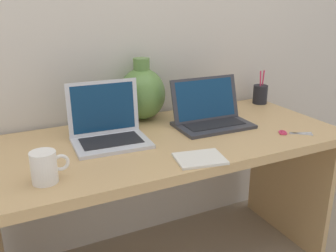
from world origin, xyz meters
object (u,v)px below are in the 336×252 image
green_vase (142,93)px  notebook_stack (201,158)px  laptop_left (107,126)px  coffee_mug (45,167)px  scissors (289,133)px  laptop_right (209,113)px  pen_cup (260,94)px

green_vase → notebook_stack: (0.00, -0.56, -0.13)m
laptop_left → notebook_stack: laptop_left is taller
notebook_stack → coffee_mug: (-0.55, 0.07, 0.05)m
green_vase → coffee_mug: bearing=-138.4°
notebook_stack → scissors: bearing=7.7°
laptop_right → green_vase: bearing=138.2°
notebook_stack → coffee_mug: coffee_mug is taller
laptop_left → coffee_mug: bearing=-137.5°
coffee_mug → green_vase: bearing=41.6°
coffee_mug → pen_cup: (1.25, 0.45, -0.00)m
laptop_right → notebook_stack: 0.42m
green_vase → pen_cup: 0.71m
laptop_left → pen_cup: (0.95, 0.18, -0.01)m
laptop_right → coffee_mug: laptop_right is taller
laptop_left → pen_cup: size_ratio=1.69×
pen_cup → scissors: 0.50m
laptop_left → scissors: 0.80m
notebook_stack → pen_cup: (0.70, 0.52, 0.05)m
laptop_right → green_vase: size_ratio=1.17×
laptop_left → laptop_right: laptop_left is taller
laptop_left → notebook_stack: (0.25, -0.35, -0.06)m
notebook_stack → scissors: 0.50m
laptop_right → laptop_left: bearing=178.5°
notebook_stack → scissors: (0.50, 0.07, -0.00)m
pen_cup → scissors: pen_cup is taller
laptop_left → coffee_mug: 0.41m
laptop_left → pen_cup: bearing=10.5°
coffee_mug → pen_cup: size_ratio=0.68×
scissors → pen_cup: bearing=65.9°
laptop_left → green_vase: 0.33m
laptop_left → coffee_mug: size_ratio=2.50×
coffee_mug → scissors: 1.05m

